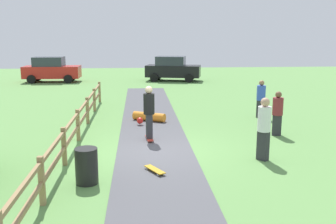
% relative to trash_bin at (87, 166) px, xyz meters
% --- Properties ---
extents(ground_plane, '(60.00, 60.00, 0.00)m').
position_rel_trash_bin_xyz_m(ground_plane, '(1.80, 2.68, -0.45)').
color(ground_plane, '#60934C').
extents(asphalt_path, '(2.40, 28.00, 0.02)m').
position_rel_trash_bin_xyz_m(asphalt_path, '(1.80, 2.68, -0.44)').
color(asphalt_path, '#515156').
rests_on(asphalt_path, ground_plane).
extents(wooden_fence, '(0.12, 18.12, 1.10)m').
position_rel_trash_bin_xyz_m(wooden_fence, '(-0.80, 2.68, 0.22)').
color(wooden_fence, '#997A51').
rests_on(wooden_fence, ground_plane).
extents(trash_bin, '(0.56, 0.56, 0.90)m').
position_rel_trash_bin_xyz_m(trash_bin, '(0.00, 0.00, 0.00)').
color(trash_bin, black).
rests_on(trash_bin, ground_plane).
extents(skater_riding, '(0.42, 0.82, 1.89)m').
position_rel_trash_bin_xyz_m(skater_riding, '(1.66, 3.74, 0.63)').
color(skater_riding, '#B23326').
rests_on(skater_riding, asphalt_path).
extents(skater_fallen, '(1.43, 1.36, 0.36)m').
position_rel_trash_bin_xyz_m(skater_fallen, '(1.71, 6.69, -0.25)').
color(skater_fallen, orange).
rests_on(skater_fallen, asphalt_path).
extents(skateboard_loose, '(0.56, 0.80, 0.08)m').
position_rel_trash_bin_xyz_m(skateboard_loose, '(1.71, 0.60, -0.36)').
color(skateboard_loose, '#BF8C19').
rests_on(skateboard_loose, asphalt_path).
extents(bystander_white, '(0.53, 0.53, 1.86)m').
position_rel_trash_bin_xyz_m(bystander_white, '(4.93, 1.42, 0.58)').
color(bystander_white, '#2D2D33').
rests_on(bystander_white, ground_plane).
extents(bystander_blue, '(0.53, 0.53, 1.66)m').
position_rel_trash_bin_xyz_m(bystander_blue, '(6.68, 7.12, 0.46)').
color(bystander_blue, '#2D2D33').
rests_on(bystander_blue, ground_plane).
extents(bystander_maroon, '(0.47, 0.47, 1.62)m').
position_rel_trash_bin_xyz_m(bystander_maroon, '(6.33, 4.11, 0.44)').
color(bystander_maroon, '#2D2D33').
rests_on(bystander_maroon, ground_plane).
extents(parked_car_black, '(4.48, 2.74, 1.92)m').
position_rel_trash_bin_xyz_m(parked_car_black, '(4.01, 20.85, 0.51)').
color(parked_car_black, black).
rests_on(parked_car_black, ground_plane).
extents(parked_car_red, '(4.23, 2.05, 1.92)m').
position_rel_trash_bin_xyz_m(parked_car_red, '(-5.32, 20.84, 0.51)').
color(parked_car_red, red).
rests_on(parked_car_red, ground_plane).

